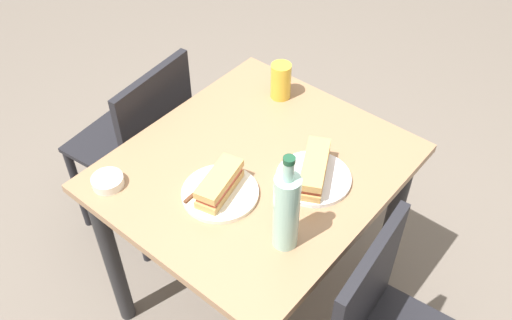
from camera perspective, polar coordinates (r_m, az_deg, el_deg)
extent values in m
plane|color=#6B6056|center=(2.39, 0.00, -13.60)|extent=(8.00, 8.00, 0.00)
cube|color=#997251|center=(1.80, 0.00, -0.80)|extent=(0.91, 0.81, 0.03)
cylinder|color=#262628|center=(2.20, 13.63, -6.27)|extent=(0.06, 0.06, 0.74)
cylinder|color=#262628|center=(2.11, -14.41, -9.78)|extent=(0.06, 0.06, 0.74)
cylinder|color=#262628|center=(2.45, -0.27, 1.54)|extent=(0.06, 0.06, 0.74)
cube|color=black|center=(2.37, -12.79, 1.87)|extent=(0.44, 0.44, 0.02)
cube|color=black|center=(2.13, -10.07, 4.20)|extent=(0.38, 0.07, 0.40)
cylinder|color=black|center=(2.72, -12.19, 1.70)|extent=(0.04, 0.04, 0.46)
cylinder|color=black|center=(2.57, -17.59, -2.86)|extent=(0.04, 0.04, 0.46)
cylinder|color=black|center=(2.53, -6.25, -1.34)|extent=(0.04, 0.04, 0.46)
cylinder|color=black|center=(2.37, -11.69, -6.51)|extent=(0.04, 0.04, 0.46)
cube|color=black|center=(1.63, 11.01, -13.08)|extent=(0.38, 0.07, 0.40)
cylinder|color=white|center=(1.75, 5.86, -1.85)|extent=(0.23, 0.23, 0.01)
cube|color=tan|center=(1.73, 5.90, -1.39)|extent=(0.23, 0.16, 0.02)
cube|color=#B74C3D|center=(1.72, 5.96, -0.89)|extent=(0.21, 0.15, 0.02)
cube|color=tan|center=(1.70, 6.01, -0.38)|extent=(0.23, 0.16, 0.02)
cube|color=silver|center=(1.77, 4.19, -0.45)|extent=(0.09, 0.07, 0.00)
cube|color=#59331E|center=(1.71, 4.15, -2.52)|extent=(0.07, 0.06, 0.01)
cylinder|color=silver|center=(1.70, -3.71, -3.35)|extent=(0.23, 0.23, 0.01)
cube|color=tan|center=(1.69, -3.74, -2.89)|extent=(0.20, 0.11, 0.02)
cube|color=#B74C3D|center=(1.67, -3.77, -2.39)|extent=(0.18, 0.10, 0.02)
cube|color=tan|center=(1.65, -3.80, -1.88)|extent=(0.20, 0.11, 0.02)
cube|color=silver|center=(1.73, -4.41, -1.78)|extent=(0.10, 0.02, 0.00)
cube|color=#59331E|center=(1.69, -6.37, -3.49)|extent=(0.08, 0.01, 0.01)
cylinder|color=#99C6B7|center=(1.49, 3.08, -5.34)|extent=(0.07, 0.07, 0.25)
cylinder|color=#99C6B7|center=(1.38, 3.33, -1.12)|extent=(0.03, 0.03, 0.06)
cylinder|color=#19472D|center=(1.35, 3.39, 0.00)|extent=(0.03, 0.03, 0.02)
cylinder|color=gold|center=(2.02, 2.54, 8.03)|extent=(0.07, 0.07, 0.14)
cylinder|color=silver|center=(1.78, -14.84, -2.10)|extent=(0.10, 0.10, 0.03)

